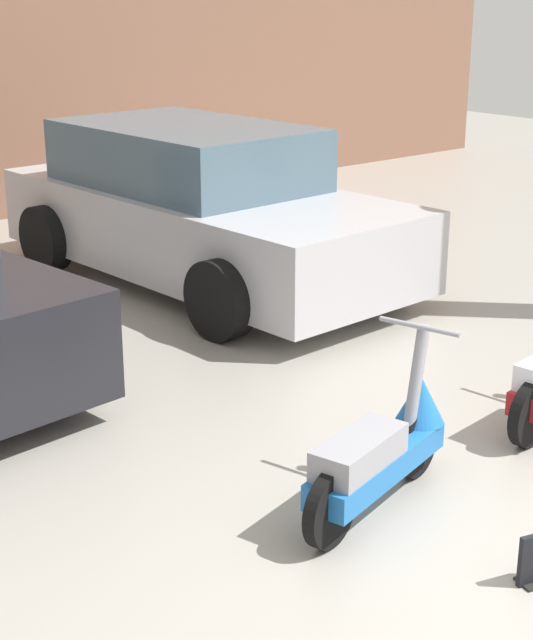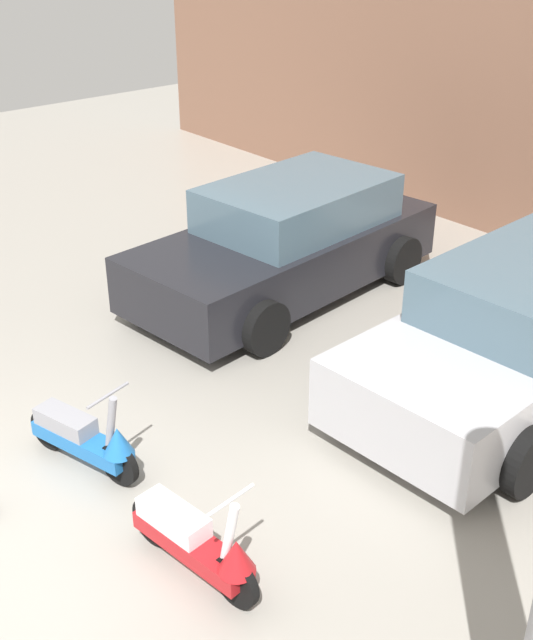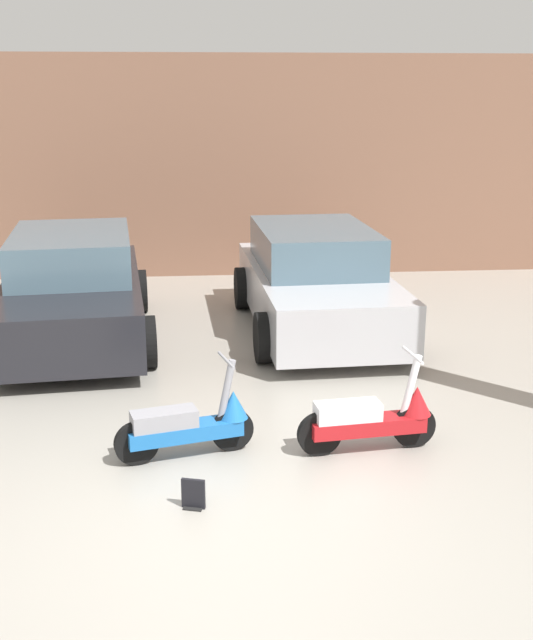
{
  "view_description": "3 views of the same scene",
  "coord_description": "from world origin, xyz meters",
  "px_view_note": "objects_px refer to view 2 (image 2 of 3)",
  "views": [
    {
      "loc": [
        -3.77,
        -2.03,
        2.68
      ],
      "look_at": [
        0.03,
        2.55,
        0.64
      ],
      "focal_mm": 55.0,
      "sensor_mm": 36.0,
      "label": 1
    },
    {
      "loc": [
        5.33,
        -1.38,
        4.67
      ],
      "look_at": [
        -0.01,
        3.16,
        0.98
      ],
      "focal_mm": 45.0,
      "sensor_mm": 36.0,
      "label": 2
    },
    {
      "loc": [
        -0.15,
        -5.78,
        3.35
      ],
      "look_at": [
        0.63,
        3.25,
        0.74
      ],
      "focal_mm": 45.0,
      "sensor_mm": 36.0,
      "label": 3
    }
  ],
  "objects_px": {
    "scooter_front_left": "(86,437)",
    "car_rear_center": "(522,333)",
    "scooter_front_right": "(197,542)",
    "car_rear_left": "(288,242)"
  },
  "relations": [
    {
      "from": "scooter_front_right",
      "to": "car_rear_center",
      "type": "distance_m",
      "value": 4.14
    },
    {
      "from": "scooter_front_right",
      "to": "car_rear_left",
      "type": "bearing_deg",
      "value": 124.02
    },
    {
      "from": "scooter_front_left",
      "to": "car_rear_center",
      "type": "relative_size",
      "value": 0.3
    },
    {
      "from": "car_rear_left",
      "to": "car_rear_center",
      "type": "distance_m",
      "value": 3.42
    },
    {
      "from": "car_rear_left",
      "to": "car_rear_center",
      "type": "xyz_separation_m",
      "value": [
        3.41,
        0.19,
        -0.0
      ]
    },
    {
      "from": "car_rear_center",
      "to": "scooter_front_right",
      "type": "bearing_deg",
      "value": -3.22
    },
    {
      "from": "scooter_front_left",
      "to": "car_rear_center",
      "type": "bearing_deg",
      "value": 51.95
    },
    {
      "from": "scooter_front_left",
      "to": "scooter_front_right",
      "type": "distance_m",
      "value": 1.74
    },
    {
      "from": "car_rear_center",
      "to": "scooter_front_left",
      "type": "bearing_deg",
      "value": -26.13
    },
    {
      "from": "car_rear_center",
      "to": "car_rear_left",
      "type": "bearing_deg",
      "value": -89.42
    }
  ]
}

